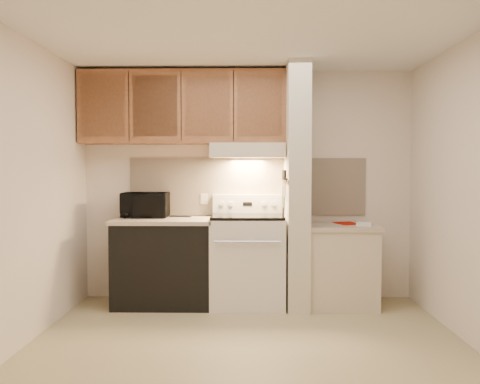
{
  "coord_description": "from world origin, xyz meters",
  "views": [
    {
      "loc": [
        -0.0,
        -4.12,
        1.42
      ],
      "look_at": [
        -0.07,
        0.75,
        1.21
      ],
      "focal_mm": 38.0,
      "sensor_mm": 36.0,
      "label": 1
    }
  ],
  "objects": [
    {
      "name": "wall_back",
      "position": [
        0.0,
        1.5,
        1.25
      ],
      "size": [
        3.6,
        2.5,
        0.02
      ],
      "primitive_type": "cube",
      "rotation": [
        1.57,
        0.0,
        0.0
      ],
      "color": "silver",
      "rests_on": "floor"
    },
    {
      "name": "microwave",
      "position": [
        -1.1,
        1.31,
        1.04
      ],
      "size": [
        0.49,
        0.33,
        0.27
      ],
      "primitive_type": "imported",
      "rotation": [
        0.0,
        0.0,
        0.01
      ],
      "color": "black",
      "rests_on": "left_countertop"
    },
    {
      "name": "oven_window",
      "position": [
        0.0,
        0.84,
        0.5
      ],
      "size": [
        0.5,
        0.01,
        0.3
      ],
      "primitive_type": "cube",
      "color": "black",
      "rests_on": "range_body"
    },
    {
      "name": "red_folder",
      "position": [
        1.06,
        1.25,
        0.85
      ],
      "size": [
        0.27,
        0.32,
        0.01
      ],
      "primitive_type": "cube",
      "rotation": [
        0.0,
        0.0,
        0.3
      ],
      "color": "#B31003",
      "rests_on": "right_countertop"
    },
    {
      "name": "oven_handle",
      "position": [
        0.0,
        0.8,
        0.72
      ],
      "size": [
        0.65,
        0.02,
        0.02
      ],
      "primitive_type": "cylinder",
      "rotation": [
        0.0,
        1.57,
        0.0
      ],
      "color": "silver",
      "rests_on": "range_body"
    },
    {
      "name": "right_cab_base",
      "position": [
        0.97,
        1.15,
        0.4
      ],
      "size": [
        0.7,
        0.6,
        0.81
      ],
      "primitive_type": "cube",
      "color": "beige",
      "rests_on": "floor"
    },
    {
      "name": "wall_left",
      "position": [
        -1.8,
        0.0,
        1.25
      ],
      "size": [
        0.02,
        3.0,
        2.5
      ],
      "primitive_type": "cube",
      "color": "silver",
      "rests_on": "floor"
    },
    {
      "name": "spoon_rest",
      "position": [
        -0.73,
        1.36,
        0.92
      ],
      "size": [
        0.24,
        0.11,
        0.02
      ],
      "primitive_type": "cube",
      "rotation": [
        0.0,
        0.0,
        -0.15
      ],
      "color": "black",
      "rests_on": "left_countertop"
    },
    {
      "name": "range_display",
      "position": [
        0.0,
        1.4,
        1.05
      ],
      "size": [
        0.1,
        0.01,
        0.04
      ],
      "primitive_type": "cube",
      "color": "black",
      "rests_on": "range_backguard"
    },
    {
      "name": "right_countertop",
      "position": [
        0.97,
        1.15,
        0.83
      ],
      "size": [
        0.74,
        0.64,
        0.04
      ],
      "primitive_type": "cube",
      "color": "#C1AF9B",
      "rests_on": "right_cab_base"
    },
    {
      "name": "cooktop",
      "position": [
        0.0,
        1.16,
        0.94
      ],
      "size": [
        0.74,
        0.64,
        0.03
      ],
      "primitive_type": "cube",
      "color": "black",
      "rests_on": "range_body"
    },
    {
      "name": "cab_door_c",
      "position": [
        -0.42,
        1.17,
        2.08
      ],
      "size": [
        0.46,
        0.01,
        0.63
      ],
      "primitive_type": "cube",
      "color": "#925A38",
      "rests_on": "upper_cabinets"
    },
    {
      "name": "partition_pillar",
      "position": [
        0.51,
        1.15,
        1.25
      ],
      "size": [
        0.22,
        0.7,
        2.5
      ],
      "primitive_type": "cube",
      "color": "beige",
      "rests_on": "floor"
    },
    {
      "name": "knife_blade_b",
      "position": [
        0.38,
        1.03,
        1.21
      ],
      "size": [
        0.01,
        0.04,
        0.18
      ],
      "primitive_type": "cube",
      "color": "silver",
      "rests_on": "knife_strip"
    },
    {
      "name": "knife_blade_e",
      "position": [
        0.38,
        1.26,
        1.21
      ],
      "size": [
        0.01,
        0.04,
        0.18
      ],
      "primitive_type": "cube",
      "color": "silver",
      "rests_on": "knife_strip"
    },
    {
      "name": "range_knob_right_inner",
      "position": [
        0.18,
        1.4,
        1.05
      ],
      "size": [
        0.05,
        0.02,
        0.05
      ],
      "primitive_type": "cylinder",
      "rotation": [
        1.57,
        0.0,
        0.0
      ],
      "color": "silver",
      "rests_on": "range_backguard"
    },
    {
      "name": "dishwasher_front",
      "position": [
        -0.88,
        1.17,
        0.43
      ],
      "size": [
        1.0,
        0.63,
        0.87
      ],
      "primitive_type": "cube",
      "color": "black",
      "rests_on": "floor"
    },
    {
      "name": "cab_gap_a",
      "position": [
        -1.23,
        1.16,
        2.08
      ],
      "size": [
        0.01,
        0.01,
        0.73
      ],
      "primitive_type": "cube",
      "color": "black",
      "rests_on": "upper_cabinets"
    },
    {
      "name": "knife_blade_a",
      "position": [
        0.38,
        0.93,
        1.22
      ],
      "size": [
        0.01,
        0.03,
        0.16
      ],
      "primitive_type": "cube",
      "color": "silver",
      "rests_on": "knife_strip"
    },
    {
      "name": "range_knob_left_inner",
      "position": [
        -0.18,
        1.4,
        1.05
      ],
      "size": [
        0.05,
        0.02,
        0.05
      ],
      "primitive_type": "cylinder",
      "rotation": [
        1.57,
        0.0,
        0.0
      ],
      "color": "silver",
      "rests_on": "range_backguard"
    },
    {
      "name": "cab_door_a",
      "position": [
        -1.51,
        1.17,
        2.08
      ],
      "size": [
        0.46,
        0.01,
        0.63
      ],
      "primitive_type": "cube",
      "color": "#925A38",
      "rests_on": "upper_cabinets"
    },
    {
      "name": "knife_handle_b",
      "position": [
        0.38,
        1.02,
        1.37
      ],
      "size": [
        0.02,
        0.02,
        0.1
      ],
      "primitive_type": "cylinder",
      "color": "black",
      "rests_on": "knife_strip"
    },
    {
      "name": "cab_door_d",
      "position": [
        0.13,
        1.17,
        2.08
      ],
      "size": [
        0.46,
        0.01,
        0.63
      ],
      "primitive_type": "cube",
      "color": "#925A38",
      "rests_on": "upper_cabinets"
    },
    {
      "name": "range_knob_right_outer",
      "position": [
        0.28,
        1.4,
        1.05
      ],
      "size": [
        0.05,
        0.02,
        0.05
      ],
      "primitive_type": "cylinder",
      "rotation": [
        1.57,
        0.0,
        0.0
      ],
      "color": "silver",
      "rests_on": "range_backguard"
    },
    {
      "name": "upper_cabinets",
      "position": [
        -0.69,
        1.32,
        2.08
      ],
      "size": [
        2.18,
        0.33,
        0.77
      ],
      "primitive_type": "cube",
      "color": "#925A38",
      "rests_on": "wall_back"
    },
    {
      "name": "knife_handle_c",
      "position": [
        0.38,
        1.11,
        1.37
      ],
      "size": [
        0.02,
        0.02,
        0.1
      ],
      "primitive_type": "cylinder",
      "color": "black",
      "rests_on": "knife_strip"
    },
    {
      "name": "wall_right",
      "position": [
        1.8,
        0.0,
        1.25
      ],
      "size": [
        0.02,
        3.0,
        2.5
      ],
      "primitive_type": "cube",
      "color": "silver",
      "rests_on": "floor"
    },
    {
      "name": "range_knob_left_outer",
      "position": [
        -0.28,
        1.4,
        1.05
      ],
      "size": [
        0.05,
        0.02,
        0.05
      ],
      "primitive_type": "cylinder",
      "rotation": [
        1.57,
        0.0,
        0.0
      ],
      "color": "silver",
      "rests_on": "range_backguard"
    },
    {
      "name": "range_body",
      "position": [
        0.0,
        1.16,
        0.46
      ],
      "size": [
        0.76,
        0.65,
        0.92
      ],
      "primitive_type": "cube",
      "color": "silver",
      "rests_on": "floor"
    },
    {
      "name": "knife_blade_d",
      "position": [
        0.38,
        1.17,
        1.22
      ],
      "size": [
        0.01,
        0.04,
        0.16
      ],
      "primitive_type": "cube",
      "color": "silver",
      "rests_on": "knife_strip"
    },
    {
      "name": "hood_lip",
      "position": [
        0.0,
        1.07,
        1.58
      ],
      "size": [
        0.78,
        0.04,
        0.06
      ],
      "primitive_type": "cube",
      "color": "beige",
      "rests_on": "range_hood"
    },
    {
      "name": "oven_mitt",
      "position": [
        0.38,
        1.32,
        1.13
      ],
      "size": [
        0.03,
        0.1,
        0.23
      ],
      "primitive_type": "cube",
      "color": "gray",
      "rests_on": "partition_pillar"
    },
    {
      "name": "cab_door_b",
      "position": [
        -0.96,
        1.17,
        2.08
      ],
      "size": [
        0.46,
        0.01,
        0.63
      ],
      "primitive_type": "cube",
      "color": "#925A38",
      "rests_on": "upper_cabinets"
    },
    {
      "name": "knife_handle_d",
      "position": [
        0.38,
        1.18,
        1.37
      ],
      "size": [
        0.02,
        0.02,
        0.1
      ],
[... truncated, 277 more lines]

